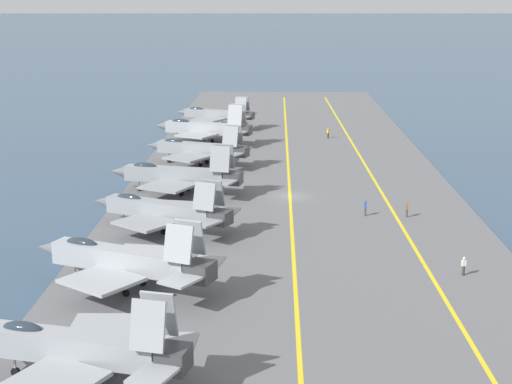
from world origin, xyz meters
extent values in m
plane|color=#334C66|center=(0.00, 0.00, 0.00)|extent=(2000.00, 2000.00, 0.00)
cube|color=slate|center=(0.00, 0.00, 0.20)|extent=(209.75, 41.84, 0.40)
cube|color=yellow|center=(0.00, -11.51, 0.40)|extent=(188.75, 3.79, 0.01)
cube|color=yellow|center=(0.00, 0.00, 0.40)|extent=(188.78, 0.36, 0.01)
cube|color=#93999E|center=(-47.90, 14.37, 2.95)|extent=(4.27, 11.43, 1.80)
cube|color=#38383A|center=(-49.40, 7.81, 2.95)|extent=(2.43, 2.25, 1.53)
ellipsoid|color=#232D38|center=(-47.14, 17.73, 3.81)|extent=(1.58, 2.90, 0.99)
cube|color=#93999E|center=(-51.65, 14.83, 2.37)|extent=(7.30, 6.94, 0.28)
cube|color=#93999E|center=(-44.33, 13.16, 2.37)|extent=(5.80, 5.01, 0.28)
cube|color=#93999E|center=(-50.05, 9.22, 5.40)|extent=(1.40, 2.30, 3.05)
cube|color=#93999E|center=(-48.21, 8.80, 5.40)|extent=(1.40, 2.30, 3.05)
cube|color=#93999E|center=(-51.54, 8.77, 2.95)|extent=(3.41, 3.06, 0.20)
cube|color=#93999E|center=(-47.06, 7.75, 2.95)|extent=(2.90, 2.28, 0.20)
cylinder|color=#B2B2B7|center=(-46.97, 18.47, 1.23)|extent=(0.16, 0.16, 1.65)
cylinder|color=black|center=(-46.97, 18.47, 0.70)|extent=(0.35, 0.63, 0.60)
cylinder|color=#B2B2B7|center=(-49.39, 13.53, 1.23)|extent=(0.16, 0.16, 1.65)
cylinder|color=#B2B2B7|center=(-46.93, 12.97, 1.23)|extent=(0.16, 0.16, 1.65)
cylinder|color=black|center=(-46.93, 12.97, 0.70)|extent=(0.35, 0.63, 0.60)
cube|color=#9EA3A8|center=(-31.35, 14.60, 3.01)|extent=(6.46, 12.36, 1.88)
cone|color=#5B5E60|center=(-28.61, 21.38, 3.01)|extent=(2.55, 2.88, 1.79)
cube|color=#38383A|center=(-34.15, 7.67, 3.01)|extent=(2.77, 2.70, 1.60)
ellipsoid|color=#232D38|center=(-29.91, 18.15, 3.90)|extent=(2.11, 3.22, 1.03)
cube|color=#9EA3A8|center=(-34.63, 15.47, 2.40)|extent=(7.12, 7.25, 0.28)
cube|color=#9EA3A8|center=(-28.39, 12.95, 2.40)|extent=(5.56, 6.06, 0.28)
cube|color=#9EA3A8|center=(-34.56, 9.30, 5.46)|extent=(1.75, 2.55, 2.98)
cube|color=#9EA3A8|center=(-32.73, 8.56, 5.46)|extent=(1.75, 2.55, 2.98)
cube|color=#9EA3A8|center=(-36.13, 9.02, 3.01)|extent=(3.64, 3.50, 0.20)
cube|color=#9EA3A8|center=(-31.79, 7.27, 3.01)|extent=(3.23, 2.91, 0.20)
cylinder|color=#B2B2B7|center=(-29.59, 18.94, 1.23)|extent=(0.16, 0.16, 1.67)
cylinder|color=black|center=(-29.59, 18.94, 0.70)|extent=(0.43, 0.64, 0.60)
cylinder|color=#B2B2B7|center=(-33.05, 13.92, 1.23)|extent=(0.16, 0.16, 1.67)
cylinder|color=black|center=(-33.05, 13.92, 0.70)|extent=(0.43, 0.64, 0.60)
cylinder|color=#B2B2B7|center=(-30.61, 12.93, 1.23)|extent=(0.16, 0.16, 1.67)
cylinder|color=black|center=(-30.61, 12.93, 0.70)|extent=(0.43, 0.64, 0.60)
cube|color=gray|center=(-14.43, 13.88, 2.66)|extent=(6.52, 11.84, 1.69)
cone|color=#5B5E60|center=(-11.54, 20.36, 2.66)|extent=(2.41, 2.76, 1.61)
cube|color=#38383A|center=(-17.39, 7.25, 2.66)|extent=(2.58, 2.60, 1.44)
ellipsoid|color=#232D38|center=(-12.92, 17.27, 3.46)|extent=(2.06, 3.09, 0.93)
cube|color=gray|center=(-17.51, 14.80, 2.11)|extent=(6.95, 7.05, 0.28)
cube|color=gray|center=(-11.69, 12.20, 2.11)|extent=(5.54, 6.02, 0.28)
cube|color=gray|center=(-17.66, 8.82, 4.91)|extent=(1.74, 2.46, 2.77)
cube|color=gray|center=(-16.04, 8.09, 4.91)|extent=(1.74, 2.46, 2.77)
cube|color=gray|center=(-19.24, 8.62, 2.66)|extent=(3.61, 3.48, 0.20)
cube|color=gray|center=(-15.14, 6.79, 2.66)|extent=(3.28, 2.92, 0.20)
cylinder|color=#B2B2B7|center=(-12.58, 18.02, 1.11)|extent=(0.16, 0.16, 1.42)
cylinder|color=black|center=(-12.58, 18.02, 0.70)|extent=(0.45, 0.64, 0.60)
cylinder|color=#B2B2B7|center=(-16.02, 13.23, 1.11)|extent=(0.16, 0.16, 1.42)
cylinder|color=black|center=(-16.02, 13.23, 0.70)|extent=(0.45, 0.64, 0.60)
cylinder|color=#B2B2B7|center=(-13.85, 12.26, 1.11)|extent=(0.16, 0.16, 1.42)
cylinder|color=black|center=(-13.85, 12.26, 0.70)|extent=(0.45, 0.64, 0.60)
cube|color=gray|center=(1.21, 14.28, 2.75)|extent=(4.45, 12.75, 1.80)
cone|color=#5B5E60|center=(2.77, 21.47, 2.75)|extent=(2.18, 2.70, 1.71)
cube|color=#38383A|center=(-0.39, 6.92, 2.75)|extent=(2.46, 2.45, 1.53)
ellipsoid|color=#232D38|center=(2.03, 18.04, 3.60)|extent=(1.62, 3.22, 0.99)
cube|color=gray|center=(-2.27, 14.60, 2.16)|extent=(7.02, 7.18, 0.28)
cube|color=gray|center=(4.51, 13.12, 2.16)|extent=(5.30, 5.63, 0.28)
cube|color=gray|center=(-1.02, 8.46, 5.22)|extent=(1.44, 2.54, 3.10)
cube|color=gray|center=(0.83, 8.06, 5.22)|extent=(1.44, 2.54, 3.10)
cube|color=gray|center=(-2.53, 7.91, 2.75)|extent=(3.50, 3.28, 0.20)
cube|color=gray|center=(1.97, 6.94, 2.75)|extent=(2.89, 2.50, 0.20)
cylinder|color=#B2B2B7|center=(2.21, 18.87, 1.12)|extent=(0.16, 0.16, 1.44)
cylinder|color=black|center=(2.21, 18.87, 0.70)|extent=(0.34, 0.63, 0.60)
cylinder|color=#B2B2B7|center=(-0.30, 13.29, 1.12)|extent=(0.16, 0.16, 1.44)
cylinder|color=black|center=(-0.30, 13.29, 0.70)|extent=(0.34, 0.63, 0.60)
cylinder|color=#B2B2B7|center=(2.17, 12.76, 1.12)|extent=(0.16, 0.16, 1.44)
cylinder|color=black|center=(2.17, 12.76, 0.70)|extent=(0.34, 0.63, 0.60)
cube|color=gray|center=(17.73, 13.28, 2.82)|extent=(5.32, 11.63, 1.66)
cone|color=#5B5E60|center=(19.90, 19.73, 2.82)|extent=(2.20, 2.60, 1.57)
cube|color=#38383A|center=(15.50, 6.68, 2.82)|extent=(2.41, 2.41, 1.41)
ellipsoid|color=#232D38|center=(18.87, 16.66, 3.61)|extent=(1.77, 2.99, 0.91)
cube|color=gray|center=(14.23, 14.04, 2.28)|extent=(7.32, 7.21, 0.28)
cube|color=gray|center=(20.97, 11.77, 2.28)|extent=(5.85, 5.49, 0.28)
cube|color=gray|center=(15.08, 8.16, 5.08)|extent=(1.55, 2.38, 2.83)
cube|color=gray|center=(16.73, 7.61, 5.08)|extent=(1.55, 2.38, 2.83)
cube|color=gray|center=(13.54, 7.85, 2.82)|extent=(3.52, 3.29, 0.20)
cube|color=gray|center=(17.76, 6.42, 2.82)|extent=(3.10, 2.61, 0.20)
cylinder|color=#B2B2B7|center=(19.12, 17.41, 1.20)|extent=(0.16, 0.16, 1.59)
cylinder|color=black|center=(19.12, 17.41, 0.70)|extent=(0.40, 0.64, 0.60)
cylinder|color=#B2B2B7|center=(16.25, 12.53, 1.20)|extent=(0.16, 0.16, 1.59)
cylinder|color=black|center=(16.25, 12.53, 0.70)|extent=(0.40, 0.64, 0.60)
cylinder|color=#B2B2B7|center=(18.45, 11.79, 1.20)|extent=(0.16, 0.16, 1.59)
cylinder|color=black|center=(18.45, 11.79, 0.70)|extent=(0.40, 0.64, 0.60)
cube|color=#9EA3A8|center=(34.35, 13.96, 3.01)|extent=(5.17, 12.46, 1.80)
cone|color=#5B5E60|center=(36.35, 20.92, 3.01)|extent=(2.29, 2.74, 1.71)
cube|color=#38383A|center=(32.31, 6.85, 3.01)|extent=(2.55, 2.51, 1.53)
ellipsoid|color=#232D38|center=(35.40, 17.60, 3.87)|extent=(1.79, 3.18, 0.99)
cube|color=#9EA3A8|center=(31.03, 14.48, 2.43)|extent=(6.91, 7.10, 0.28)
cube|color=#9EA3A8|center=(37.44, 12.64, 2.43)|extent=(5.06, 5.55, 0.28)
cube|color=#9EA3A8|center=(31.77, 8.40, 5.55)|extent=(1.60, 2.54, 3.23)
cube|color=#9EA3A8|center=(33.59, 7.88, 5.55)|extent=(1.60, 2.54, 3.23)
cube|color=#9EA3A8|center=(30.24, 7.97, 3.01)|extent=(3.55, 3.35, 0.20)
cube|color=#9EA3A8|center=(34.66, 6.70, 3.01)|extent=(3.03, 2.64, 0.20)
cylinder|color=#B2B2B7|center=(35.63, 18.41, 1.26)|extent=(0.16, 0.16, 1.71)
cylinder|color=black|center=(35.63, 18.41, 0.70)|extent=(0.38, 0.64, 0.60)
cylinder|color=#B2B2B7|center=(32.79, 13.10, 1.26)|extent=(0.16, 0.16, 1.71)
cylinder|color=black|center=(32.79, 13.10, 0.70)|extent=(0.38, 0.64, 0.60)
cylinder|color=#B2B2B7|center=(35.21, 12.40, 1.26)|extent=(0.16, 0.16, 1.71)
cylinder|color=black|center=(35.21, 12.40, 0.70)|extent=(0.38, 0.64, 0.60)
cube|color=gray|center=(50.02, 13.25, 2.99)|extent=(4.77, 11.24, 1.51)
cone|color=#5B5E60|center=(51.95, 19.52, 2.99)|extent=(2.00, 2.46, 1.43)
cube|color=#38383A|center=(48.04, 6.82, 2.99)|extent=(2.20, 2.26, 1.28)
ellipsoid|color=#232D38|center=(51.03, 16.53, 3.71)|extent=(1.60, 2.87, 0.83)
cube|color=gray|center=(46.88, 13.81, 2.50)|extent=(6.66, 6.68, 0.28)
cube|color=gray|center=(52.93, 11.95, 2.50)|extent=(5.09, 5.14, 0.28)
cube|color=gray|center=(47.64, 8.23, 5.07)|extent=(1.43, 2.29, 2.61)
cube|color=gray|center=(49.16, 7.76, 5.07)|extent=(1.43, 2.29, 2.61)
cube|color=gray|center=(46.12, 7.90, 2.99)|extent=(3.47, 3.18, 0.20)
cube|color=gray|center=(50.23, 6.63, 2.99)|extent=(3.04, 2.47, 0.20)
cylinder|color=#B2B2B7|center=(51.25, 17.26, 1.32)|extent=(0.16, 0.16, 1.84)
cylinder|color=black|center=(51.25, 17.26, 0.70)|extent=(0.39, 0.64, 0.60)
cylinder|color=#B2B2B7|center=(48.67, 12.46, 1.32)|extent=(0.16, 0.16, 1.84)
cylinder|color=black|center=(48.67, 12.46, 0.70)|extent=(0.39, 0.64, 0.60)
cylinder|color=#B2B2B7|center=(50.69, 11.84, 1.32)|extent=(0.16, 0.16, 1.84)
cylinder|color=black|center=(50.69, 11.84, 0.70)|extent=(0.39, 0.64, 0.60)
cylinder|color=#4C473D|center=(-8.44, -8.27, 0.83)|extent=(0.24, 0.24, 0.86)
cube|color=#284CB2|center=(-8.44, -8.27, 1.56)|extent=(0.42, 0.32, 0.60)
sphere|color=#9E7051|center=(-8.44, -8.27, 1.99)|extent=(0.22, 0.22, 0.22)
sphere|color=#284CB2|center=(-8.44, -8.27, 2.05)|extent=(0.24, 0.24, 0.24)
cylinder|color=#383328|center=(-27.30, -14.85, 0.84)|extent=(0.24, 0.24, 0.87)
cube|color=white|center=(-27.30, -14.85, 1.53)|extent=(0.32, 0.42, 0.52)
sphere|color=beige|center=(-27.30, -14.85, 1.93)|extent=(0.22, 0.22, 0.22)
sphere|color=white|center=(-27.30, -14.85, 1.99)|extent=(0.24, 0.24, 0.24)
cylinder|color=#232328|center=(39.92, -7.13, 0.84)|extent=(0.24, 0.24, 0.88)
cube|color=yellow|center=(39.92, -7.13, 1.57)|extent=(0.46, 0.44, 0.58)
sphere|color=#9E7051|center=(39.92, -7.13, 2.00)|extent=(0.22, 0.22, 0.22)
sphere|color=yellow|center=(39.92, -7.13, 2.06)|extent=(0.24, 0.24, 0.24)
cylinder|color=#4C473D|center=(-8.86, -12.80, 0.86)|extent=(0.24, 0.24, 0.91)
cube|color=brown|center=(-8.86, -12.80, 1.62)|extent=(0.41, 0.31, 0.61)
sphere|color=tan|center=(-8.86, -12.80, 2.05)|extent=(0.22, 0.22, 0.22)
sphere|color=brown|center=(-8.86, -12.80, 2.11)|extent=(0.24, 0.24, 0.24)
camera|label=1|loc=(-92.80, 1.63, 24.47)|focal=55.00mm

